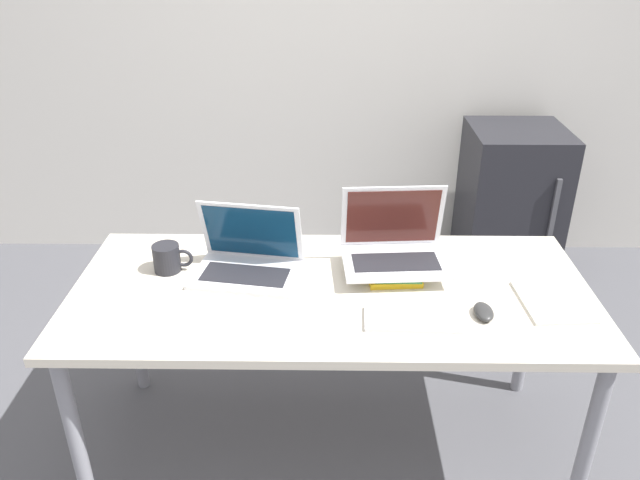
{
  "coord_description": "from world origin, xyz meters",
  "views": [
    {
      "loc": [
        -0.01,
        -1.38,
        1.8
      ],
      "look_at": [
        -0.04,
        0.39,
        0.88
      ],
      "focal_mm": 35.0,
      "sensor_mm": 36.0,
      "label": 1
    }
  ],
  "objects_px": {
    "mouse": "(484,312)",
    "mug": "(168,258)",
    "wireless_keyboard": "(412,319)",
    "notepad": "(553,302)",
    "book_stack": "(394,267)",
    "mini_fridge": "(509,205)",
    "laptop_left": "(248,260)",
    "laptop_on_books": "(394,247)"
  },
  "relations": [
    {
      "from": "mouse",
      "to": "mug",
      "type": "xyz_separation_m",
      "value": [
        -1.04,
        0.27,
        0.03
      ]
    },
    {
      "from": "wireless_keyboard",
      "to": "mouse",
      "type": "distance_m",
      "value": 0.23
    },
    {
      "from": "notepad",
      "to": "mug",
      "type": "height_order",
      "value": "mug"
    },
    {
      "from": "mug",
      "to": "mouse",
      "type": "bearing_deg",
      "value": -14.39
    },
    {
      "from": "wireless_keyboard",
      "to": "book_stack",
      "type": "bearing_deg",
      "value": 96.03
    },
    {
      "from": "mouse",
      "to": "notepad",
      "type": "height_order",
      "value": "mouse"
    },
    {
      "from": "notepad",
      "to": "mini_fridge",
      "type": "bearing_deg",
      "value": 79.59
    },
    {
      "from": "book_stack",
      "to": "notepad",
      "type": "xyz_separation_m",
      "value": [
        0.49,
        -0.19,
        -0.01
      ]
    },
    {
      "from": "book_stack",
      "to": "mini_fridge",
      "type": "relative_size",
      "value": 0.28
    },
    {
      "from": "laptop_left",
      "to": "book_stack",
      "type": "relative_size",
      "value": 1.66
    },
    {
      "from": "laptop_on_books",
      "to": "notepad",
      "type": "bearing_deg",
      "value": -22.57
    },
    {
      "from": "mouse",
      "to": "notepad",
      "type": "bearing_deg",
      "value": 17.23
    },
    {
      "from": "book_stack",
      "to": "mini_fridge",
      "type": "height_order",
      "value": "mini_fridge"
    },
    {
      "from": "laptop_left",
      "to": "laptop_on_books",
      "type": "distance_m",
      "value": 0.51
    },
    {
      "from": "laptop_left",
      "to": "wireless_keyboard",
      "type": "xyz_separation_m",
      "value": [
        0.53,
        -0.29,
        -0.04
      ]
    },
    {
      "from": "mouse",
      "to": "mug",
      "type": "relative_size",
      "value": 0.73
    },
    {
      "from": "laptop_on_books",
      "to": "mini_fridge",
      "type": "distance_m",
      "value": 1.45
    },
    {
      "from": "mouse",
      "to": "mug",
      "type": "height_order",
      "value": "mug"
    },
    {
      "from": "mini_fridge",
      "to": "notepad",
      "type": "bearing_deg",
      "value": -100.41
    },
    {
      "from": "wireless_keyboard",
      "to": "mouse",
      "type": "relative_size",
      "value": 2.92
    },
    {
      "from": "laptop_left",
      "to": "book_stack",
      "type": "distance_m",
      "value": 0.5
    },
    {
      "from": "laptop_on_books",
      "to": "mouse",
      "type": "height_order",
      "value": "laptop_on_books"
    },
    {
      "from": "wireless_keyboard",
      "to": "mug",
      "type": "relative_size",
      "value": 2.14
    },
    {
      "from": "book_stack",
      "to": "laptop_left",
      "type": "bearing_deg",
      "value": -179.13
    },
    {
      "from": "laptop_left",
      "to": "wireless_keyboard",
      "type": "relative_size",
      "value": 1.31
    },
    {
      "from": "notepad",
      "to": "mouse",
      "type": "bearing_deg",
      "value": -162.77
    },
    {
      "from": "book_stack",
      "to": "notepad",
      "type": "relative_size",
      "value": 0.9
    },
    {
      "from": "mouse",
      "to": "mini_fridge",
      "type": "xyz_separation_m",
      "value": [
        0.49,
        1.46,
        -0.3
      ]
    },
    {
      "from": "mug",
      "to": "wireless_keyboard",
      "type": "bearing_deg",
      "value": -20.16
    },
    {
      "from": "laptop_on_books",
      "to": "mini_fridge",
      "type": "bearing_deg",
      "value": 57.66
    },
    {
      "from": "wireless_keyboard",
      "to": "mini_fridge",
      "type": "distance_m",
      "value": 1.68
    },
    {
      "from": "laptop_left",
      "to": "notepad",
      "type": "bearing_deg",
      "value": -10.23
    },
    {
      "from": "mouse",
      "to": "mug",
      "type": "bearing_deg",
      "value": 165.61
    },
    {
      "from": "laptop_left",
      "to": "laptop_on_books",
      "type": "relative_size",
      "value": 1.05
    },
    {
      "from": "mug",
      "to": "mini_fridge",
      "type": "xyz_separation_m",
      "value": [
        1.53,
        1.19,
        -0.33
      ]
    },
    {
      "from": "laptop_left",
      "to": "mouse",
      "type": "height_order",
      "value": "laptop_left"
    },
    {
      "from": "notepad",
      "to": "mug",
      "type": "bearing_deg",
      "value": 171.43
    },
    {
      "from": "laptop_on_books",
      "to": "wireless_keyboard",
      "type": "distance_m",
      "value": 0.32
    },
    {
      "from": "laptop_left",
      "to": "mug",
      "type": "distance_m",
      "value": 0.28
    },
    {
      "from": "mug",
      "to": "mini_fridge",
      "type": "height_order",
      "value": "mini_fridge"
    },
    {
      "from": "laptop_on_books",
      "to": "mouse",
      "type": "relative_size",
      "value": 3.64
    },
    {
      "from": "book_stack",
      "to": "mouse",
      "type": "relative_size",
      "value": 2.31
    }
  ]
}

